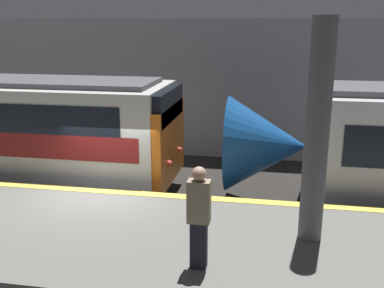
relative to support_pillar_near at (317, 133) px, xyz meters
name	(u,v)px	position (x,y,z in m)	size (l,w,h in m)	color
ground_plane	(104,228)	(-4.97, 1.77, -3.16)	(120.00, 120.00, 0.00)	#282623
platform	(66,249)	(-4.97, -0.38, -2.63)	(40.00, 4.30, 1.08)	slate
station_rear_barrier	(165,89)	(-4.97, 8.64, -0.53)	(50.00, 0.15, 5.27)	#939399
support_pillar_near	(317,133)	(0.00, 0.00, 0.00)	(0.45, 0.45, 4.19)	#56565B
person_walking	(199,215)	(-1.95, -1.48, -1.13)	(0.38, 0.24, 1.81)	black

